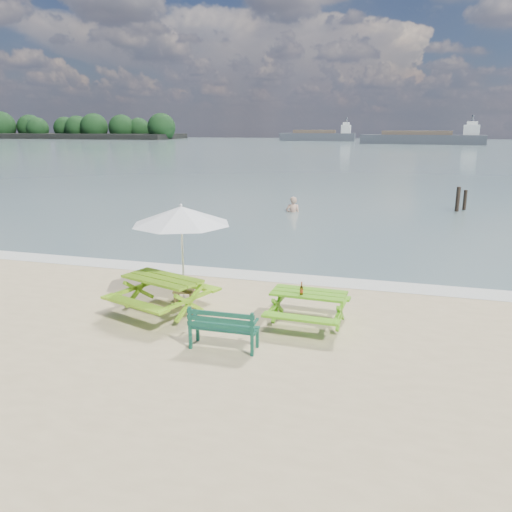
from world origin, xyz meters
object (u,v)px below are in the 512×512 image
(park_bench, at_px, (224,336))
(picnic_table_right, at_px, (308,309))
(swimmer, at_px, (293,216))
(patio_umbrella, at_px, (181,215))
(beer_bottle, at_px, (301,291))
(picnic_table_left, at_px, (163,296))
(side_table, at_px, (184,295))

(park_bench, bearing_deg, picnic_table_right, 48.89)
(swimmer, bearing_deg, patio_umbrella, -89.69)
(patio_umbrella, relative_size, beer_bottle, 10.25)
(park_bench, bearing_deg, picnic_table_left, 145.21)
(patio_umbrella, bearing_deg, park_bench, -51.11)
(picnic_table_right, height_order, swimmer, swimmer)
(picnic_table_left, xyz_separation_m, beer_bottle, (3.07, 0.02, 0.41))
(picnic_table_left, relative_size, park_bench, 1.88)
(side_table, bearing_deg, picnic_table_left, -97.23)
(picnic_table_right, xyz_separation_m, side_table, (-3.07, 0.66, -0.19))
(swimmer, bearing_deg, side_table, -89.69)
(picnic_table_left, xyz_separation_m, park_bench, (1.87, -1.30, -0.16))
(picnic_table_left, distance_m, patio_umbrella, 1.88)
(side_table, bearing_deg, beer_bottle, -16.18)
(side_table, distance_m, beer_bottle, 3.15)
(patio_umbrella, xyz_separation_m, swimmer, (-0.07, 13.13, -2.25))
(beer_bottle, bearing_deg, picnic_table_left, -179.60)
(picnic_table_left, height_order, swimmer, picnic_table_left)
(picnic_table_left, bearing_deg, patio_umbrella, 82.77)
(patio_umbrella, xyz_separation_m, beer_bottle, (2.95, -0.86, -1.25))
(park_bench, height_order, swimmer, park_bench)
(swimmer, bearing_deg, picnic_table_left, -90.16)
(beer_bottle, distance_m, swimmer, 14.35)
(park_bench, xyz_separation_m, beer_bottle, (1.20, 1.32, 0.57))
(picnic_table_right, height_order, side_table, picnic_table_right)
(patio_umbrella, bearing_deg, swimmer, 90.31)
(picnic_table_left, height_order, park_bench, picnic_table_left)
(picnic_table_left, distance_m, side_table, 0.92)
(beer_bottle, bearing_deg, park_bench, -132.36)
(picnic_table_right, relative_size, beer_bottle, 6.67)
(picnic_table_right, bearing_deg, patio_umbrella, 167.83)
(patio_umbrella, bearing_deg, side_table, -63.43)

